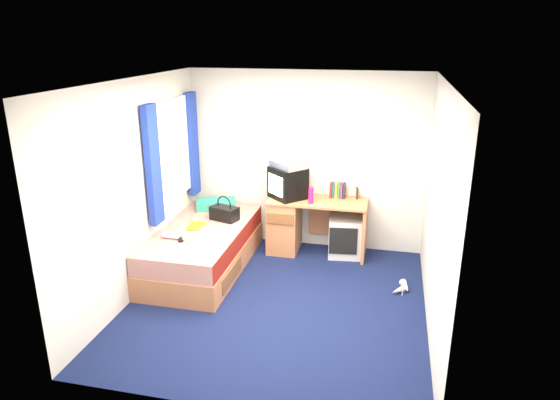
% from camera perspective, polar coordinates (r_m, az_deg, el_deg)
% --- Properties ---
extents(ground, '(3.40, 3.40, 0.00)m').
position_cam_1_polar(ground, '(5.65, -0.33, -11.63)').
color(ground, '#0C1438').
rests_on(ground, ground).
extents(room_shell, '(3.40, 3.40, 3.40)m').
position_cam_1_polar(room_shell, '(5.08, -0.36, 2.66)').
color(room_shell, white).
rests_on(room_shell, ground).
extents(bed, '(1.01, 2.00, 0.54)m').
position_cam_1_polar(bed, '(6.37, -8.73, -5.50)').
color(bed, '#C77E53').
rests_on(bed, ground).
extents(pillow, '(0.59, 0.47, 0.11)m').
position_cam_1_polar(pillow, '(6.94, -7.33, -0.47)').
color(pillow, '#1A75A9').
rests_on(pillow, bed).
extents(desk, '(1.30, 0.55, 0.75)m').
position_cam_1_polar(desk, '(6.76, 1.98, -2.58)').
color(desk, '#C77E53').
rests_on(desk, ground).
extents(storage_cube, '(0.47, 0.47, 0.53)m').
position_cam_1_polar(storage_cube, '(6.73, 7.42, -4.13)').
color(storage_cube, silver).
rests_on(storage_cube, ground).
extents(crt_tv, '(0.57, 0.57, 0.42)m').
position_cam_1_polar(crt_tv, '(6.60, 0.88, 1.98)').
color(crt_tv, black).
rests_on(crt_tv, desk).
extents(vcr, '(0.53, 0.52, 0.08)m').
position_cam_1_polar(vcr, '(6.54, 0.92, 4.09)').
color(vcr, silver).
rests_on(vcr, crt_tv).
extents(book_row, '(0.20, 0.13, 0.20)m').
position_cam_1_polar(book_row, '(6.69, 6.60, 1.12)').
color(book_row, maroon).
rests_on(book_row, desk).
extents(picture_frame, '(0.04, 0.12, 0.14)m').
position_cam_1_polar(picture_frame, '(6.71, 8.77, 0.80)').
color(picture_frame, black).
rests_on(picture_frame, desk).
extents(pink_water_bottle, '(0.08, 0.08, 0.20)m').
position_cam_1_polar(pink_water_bottle, '(6.43, 3.55, 0.49)').
color(pink_water_bottle, '#D01D72').
rests_on(pink_water_bottle, desk).
extents(aerosol_can, '(0.05, 0.05, 0.16)m').
position_cam_1_polar(aerosol_can, '(6.61, 3.07, 0.80)').
color(aerosol_can, silver).
rests_on(aerosol_can, desk).
extents(handbag, '(0.40, 0.30, 0.32)m').
position_cam_1_polar(handbag, '(6.48, -6.37, -1.47)').
color(handbag, black).
rests_on(handbag, bed).
extents(towel, '(0.29, 0.24, 0.09)m').
position_cam_1_polar(towel, '(5.94, -7.96, -3.96)').
color(towel, silver).
rests_on(towel, bed).
extents(magazine, '(0.26, 0.32, 0.01)m').
position_cam_1_polar(magazine, '(6.33, -9.50, -2.97)').
color(magazine, '#BADD18').
rests_on(magazine, bed).
extents(water_bottle, '(0.20, 0.08, 0.07)m').
position_cam_1_polar(water_bottle, '(6.02, -12.31, -4.03)').
color(water_bottle, '#B3BCC5').
rests_on(water_bottle, bed).
extents(colour_swatch_fan, '(0.20, 0.19, 0.01)m').
position_cam_1_polar(colour_swatch_fan, '(5.89, -10.42, -4.73)').
color(colour_swatch_fan, orange).
rests_on(colour_swatch_fan, bed).
extents(remote_control, '(0.13, 0.16, 0.02)m').
position_cam_1_polar(remote_control, '(5.97, -11.36, -4.41)').
color(remote_control, black).
rests_on(remote_control, bed).
extents(window_assembly, '(0.11, 1.42, 1.40)m').
position_cam_1_polar(window_assembly, '(6.41, -12.13, 5.31)').
color(window_assembly, silver).
rests_on(window_assembly, room_shell).
extents(white_heels, '(0.26, 0.33, 0.09)m').
position_cam_1_polar(white_heels, '(6.02, 13.77, -9.79)').
color(white_heels, beige).
rests_on(white_heels, ground).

